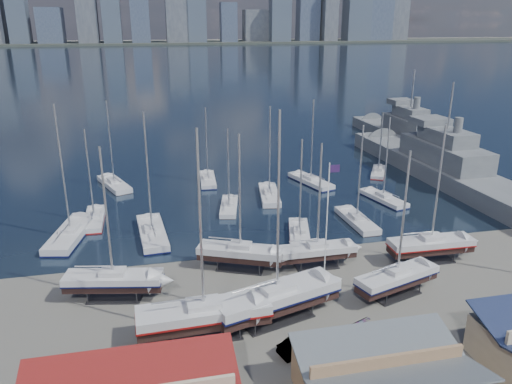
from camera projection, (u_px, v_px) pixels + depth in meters
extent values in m
plane|color=#605E59|center=(314.00, 292.00, 51.57)|extent=(1400.00, 1400.00, 0.00)
cube|color=#182137|center=(166.00, 61.00, 337.63)|extent=(1400.00, 600.00, 0.40)
cube|color=#2D332D|center=(155.00, 43.00, 577.10)|extent=(1400.00, 80.00, 2.20)
cube|color=#3D4756|center=(18.00, 16.00, 531.51)|extent=(19.55, 21.83, 55.97)
cube|color=#475166|center=(51.00, 25.00, 546.66)|extent=(26.03, 30.49, 37.14)
cube|color=#595E66|center=(85.00, 1.00, 535.88)|extent=(21.60, 16.58, 87.63)
cube|color=#3D4756|center=(111.00, 11.00, 545.70)|extent=(19.42, 28.42, 67.60)
cube|color=#475166|center=(140.00, 17.00, 557.07)|extent=(20.24, 23.80, 54.09)
cube|color=#595E66|center=(177.00, 17.00, 562.40)|extent=(24.62, 19.72, 54.00)
cube|color=#3D4756|center=(196.00, 16.00, 564.90)|extent=(20.75, 17.93, 55.97)
cube|color=#475166|center=(228.00, 22.00, 572.91)|extent=(18.36, 16.25, 43.03)
cube|color=#595E66|center=(256.00, 25.00, 598.93)|extent=(28.49, 22.03, 35.69)
cube|color=#3D4756|center=(280.00, 20.00, 585.53)|extent=(23.34, 17.87, 49.11)
cube|color=#475166|center=(308.00, 8.00, 602.85)|extent=(25.35, 19.79, 75.95)
cube|color=#595E66|center=(328.00, 16.00, 604.61)|extent=(17.00, 27.45, 57.67)
cube|color=#475166|center=(378.00, 9.00, 624.64)|extent=(30.82, 28.37, 74.41)
cube|color=#595E66|center=(399.00, 8.00, 631.93)|extent=(21.74, 17.03, 77.48)
cube|color=slate|center=(388.00, 362.00, 35.65)|extent=(12.60, 8.40, 1.27)
cube|color=#2D2D33|center=(115.00, 298.00, 50.43)|extent=(5.69, 3.43, 0.16)
cube|color=black|center=(114.00, 284.00, 49.94)|extent=(9.92, 4.15, 0.77)
cube|color=#B1B2B6|center=(113.00, 278.00, 49.69)|extent=(10.00, 4.55, 0.77)
cube|color=#0B0F38|center=(114.00, 281.00, 49.80)|extent=(10.10, 4.60, 0.15)
cube|color=#B1B2B6|center=(113.00, 272.00, 49.48)|extent=(2.69, 2.07, 0.50)
cylinder|color=#B2B2B7|center=(106.00, 213.00, 47.43)|extent=(0.22, 0.22, 13.04)
cube|color=#2D2D33|center=(205.00, 335.00, 44.43)|extent=(6.52, 3.17, 0.16)
cube|color=black|center=(204.00, 320.00, 43.91)|extent=(11.77, 3.20, 0.93)
cube|color=#B1B2B6|center=(204.00, 311.00, 43.61)|extent=(11.79, 3.69, 0.93)
cube|color=maroon|center=(204.00, 315.00, 43.75)|extent=(11.91, 3.73, 0.19)
cube|color=#B1B2B6|center=(204.00, 304.00, 43.37)|extent=(2.99, 2.07, 0.50)
cylinder|color=#B2B2B7|center=(200.00, 223.00, 40.87)|extent=(0.22, 0.22, 15.76)
cube|color=#2D2D33|center=(241.00, 268.00, 56.36)|extent=(5.77, 4.32, 0.16)
cube|color=black|center=(240.00, 256.00, 55.87)|extent=(9.64, 5.93, 0.76)
cube|color=#B1B2B6|center=(240.00, 250.00, 55.62)|extent=(9.80, 6.29, 0.76)
cube|color=#B1B2B6|center=(240.00, 245.00, 55.41)|extent=(2.83, 2.43, 0.50)
cylinder|color=#B2B2B7|center=(240.00, 193.00, 53.39)|extent=(0.22, 0.22, 12.87)
cube|color=#2D2D33|center=(277.00, 318.00, 47.00)|extent=(7.37, 4.93, 0.16)
cube|color=black|center=(277.00, 303.00, 46.47)|extent=(12.62, 6.36, 0.98)
cube|color=#B1B2B6|center=(277.00, 294.00, 46.15)|extent=(12.77, 6.86, 0.98)
cube|color=#0B0F38|center=(277.00, 298.00, 46.30)|extent=(12.90, 6.93, 0.20)
cube|color=#B1B2B6|center=(277.00, 287.00, 45.90)|extent=(3.54, 2.87, 0.50)
cylinder|color=#B2B2B7|center=(278.00, 205.00, 43.27)|extent=(0.22, 0.22, 16.60)
cube|color=#2D2D33|center=(316.00, 266.00, 56.88)|extent=(4.86, 2.27, 0.16)
cube|color=black|center=(317.00, 254.00, 56.40)|extent=(8.81, 2.20, 0.70)
cube|color=#B1B2B6|center=(317.00, 249.00, 56.17)|extent=(8.81, 2.57, 0.70)
cube|color=#B1B2B6|center=(317.00, 244.00, 55.97)|extent=(2.21, 1.50, 0.50)
cylinder|color=#B2B2B7|center=(319.00, 196.00, 54.12)|extent=(0.22, 0.22, 11.86)
cube|color=#2D2D33|center=(395.00, 294.00, 51.03)|extent=(5.58, 3.78, 0.16)
cube|color=black|center=(397.00, 281.00, 50.54)|extent=(9.53, 4.92, 0.74)
cube|color=#B1B2B6|center=(397.00, 275.00, 50.29)|extent=(9.65, 5.29, 0.74)
cube|color=#0B0F38|center=(397.00, 278.00, 50.41)|extent=(9.74, 5.35, 0.15)
cube|color=#B1B2B6|center=(398.00, 269.00, 50.09)|extent=(2.69, 2.19, 0.50)
cylinder|color=#B2B2B7|center=(404.00, 214.00, 48.12)|extent=(0.22, 0.22, 12.55)
cube|color=#2D2D33|center=(429.00, 260.00, 58.33)|extent=(5.49, 2.60, 0.16)
cube|color=black|center=(430.00, 248.00, 57.83)|extent=(9.93, 2.55, 0.79)
cube|color=#B1B2B6|center=(431.00, 242.00, 57.57)|extent=(9.94, 2.96, 0.79)
cube|color=maroon|center=(431.00, 245.00, 57.69)|extent=(10.04, 2.99, 0.16)
cube|color=#B1B2B6|center=(432.00, 237.00, 57.36)|extent=(2.50, 1.71, 0.50)
cylinder|color=#B2B2B7|center=(439.00, 184.00, 55.26)|extent=(0.22, 0.22, 13.35)
cube|color=black|center=(72.00, 240.00, 64.63)|extent=(5.18, 12.31, 0.96)
cube|color=#B1B2B6|center=(71.00, 233.00, 64.32)|extent=(5.67, 12.41, 0.96)
cube|color=#0B0F38|center=(71.00, 236.00, 64.46)|extent=(5.73, 12.53, 0.19)
cube|color=#B1B2B6|center=(70.00, 228.00, 64.08)|extent=(2.57, 3.34, 0.50)
cylinder|color=#B2B2B7|center=(62.00, 169.00, 61.51)|extent=(0.22, 0.22, 16.17)
cube|color=black|center=(95.00, 224.00, 69.57)|extent=(2.19, 9.12, 0.73)
cube|color=#B1B2B6|center=(94.00, 219.00, 69.33)|extent=(2.57, 9.12, 0.73)
cube|color=maroon|center=(95.00, 221.00, 69.44)|extent=(2.60, 9.22, 0.15)
cube|color=#B1B2B6|center=(94.00, 215.00, 69.13)|extent=(1.54, 2.28, 0.50)
cylinder|color=#B2B2B7|center=(89.00, 174.00, 67.20)|extent=(0.22, 0.22, 12.31)
cube|color=black|center=(115.00, 188.00, 84.15)|extent=(5.86, 10.28, 0.81)
cube|color=#B1B2B6|center=(114.00, 184.00, 83.89)|extent=(6.26, 10.43, 0.81)
cube|color=#B1B2B6|center=(114.00, 180.00, 83.67)|extent=(2.49, 2.96, 0.50)
cylinder|color=#B2B2B7|center=(110.00, 142.00, 81.53)|extent=(0.22, 0.22, 13.62)
cube|color=black|center=(153.00, 239.00, 64.87)|extent=(3.58, 11.48, 0.90)
cube|color=#B1B2B6|center=(152.00, 233.00, 64.58)|extent=(4.05, 11.51, 0.90)
cube|color=#0B0F38|center=(152.00, 235.00, 64.71)|extent=(4.09, 11.63, 0.18)
cube|color=#B1B2B6|center=(152.00, 228.00, 64.35)|extent=(2.12, 2.97, 0.50)
cylinder|color=#B2B2B7|center=(148.00, 173.00, 61.93)|extent=(0.22, 0.22, 15.25)
cube|color=black|center=(229.00, 211.00, 74.24)|extent=(3.76, 8.68, 0.68)
cube|color=#B1B2B6|center=(229.00, 206.00, 74.01)|extent=(4.10, 8.76, 0.68)
cube|color=#B1B2B6|center=(229.00, 203.00, 73.82)|extent=(1.84, 2.37, 0.50)
cylinder|color=#B2B2B7|center=(228.00, 167.00, 72.04)|extent=(0.22, 0.22, 11.41)
cube|color=black|center=(208.00, 184.00, 86.56)|extent=(2.81, 9.11, 0.72)
cube|color=#B1B2B6|center=(208.00, 180.00, 86.32)|extent=(3.18, 9.14, 0.72)
cube|color=#0B0F38|center=(208.00, 181.00, 86.43)|extent=(3.22, 9.23, 0.14)
cube|color=#B1B2B6|center=(208.00, 176.00, 86.12)|extent=(1.67, 2.35, 0.50)
cylinder|color=#B2B2B7|center=(207.00, 143.00, 84.22)|extent=(0.22, 0.22, 12.12)
cube|color=black|center=(299.00, 238.00, 64.84)|extent=(4.33, 9.23, 0.72)
cube|color=#B1B2B6|center=(299.00, 233.00, 64.61)|extent=(4.70, 9.32, 0.72)
cube|color=maroon|center=(299.00, 236.00, 64.71)|extent=(4.75, 9.42, 0.14)
cube|color=#B1B2B6|center=(299.00, 229.00, 64.41)|extent=(2.03, 2.55, 0.50)
cylinder|color=#B2B2B7|center=(301.00, 186.00, 62.50)|extent=(0.22, 0.22, 12.12)
cube|color=black|center=(269.00, 199.00, 79.01)|extent=(3.93, 10.30, 0.80)
cube|color=#B1B2B6|center=(269.00, 195.00, 78.75)|extent=(4.34, 10.37, 0.80)
cube|color=#B1B2B6|center=(269.00, 191.00, 78.54)|extent=(2.06, 2.74, 0.50)
cylinder|color=#B2B2B7|center=(270.00, 150.00, 76.40)|extent=(0.22, 0.22, 13.57)
cube|color=black|center=(310.00, 185.00, 85.80)|extent=(5.30, 10.24, 0.80)
cube|color=#B1B2B6|center=(311.00, 181.00, 85.54)|extent=(5.70, 10.36, 0.80)
cube|color=#0B0F38|center=(311.00, 183.00, 85.66)|extent=(5.76, 10.47, 0.16)
cube|color=#B1B2B6|center=(311.00, 177.00, 85.33)|extent=(2.36, 2.89, 0.50)
cylinder|color=#B2B2B7|center=(312.00, 140.00, 83.21)|extent=(0.22, 0.22, 13.48)
cube|color=black|center=(356.00, 225.00, 69.12)|extent=(2.62, 9.61, 0.76)
cube|color=#B1B2B6|center=(357.00, 220.00, 68.87)|extent=(3.02, 9.63, 0.76)
cube|color=#B1B2B6|center=(357.00, 216.00, 68.66)|extent=(1.69, 2.44, 0.50)
cylinder|color=#B2B2B7|center=(360.00, 173.00, 66.64)|extent=(0.22, 0.22, 12.87)
cube|color=black|center=(383.00, 202.00, 77.59)|extent=(4.28, 9.36, 0.73)
cube|color=#B1B2B6|center=(383.00, 198.00, 77.35)|extent=(4.65, 9.46, 0.73)
cube|color=#0B0F38|center=(383.00, 200.00, 77.46)|extent=(4.70, 9.55, 0.15)
cube|color=#B1B2B6|center=(383.00, 194.00, 77.15)|extent=(2.03, 2.58, 0.50)
cylinder|color=#B2B2B7|center=(387.00, 158.00, 75.22)|extent=(0.22, 0.22, 12.30)
cube|color=black|center=(378.00, 175.00, 91.04)|extent=(5.41, 7.74, 0.63)
cube|color=#B1B2B6|center=(378.00, 172.00, 90.84)|extent=(5.70, 7.90, 0.63)
cube|color=maroon|center=(378.00, 173.00, 90.93)|extent=(5.75, 7.98, 0.13)
cube|color=#B1B2B6|center=(379.00, 169.00, 90.65)|extent=(2.09, 2.34, 0.50)
cylinder|color=#B2B2B7|center=(381.00, 142.00, 89.01)|extent=(0.22, 0.22, 10.55)
cube|color=slate|center=(442.00, 176.00, 88.21)|extent=(10.73, 52.99, 4.74)
cube|color=slate|center=(445.00, 153.00, 86.84)|extent=(7.54, 18.71, 3.60)
cube|color=slate|center=(447.00, 136.00, 85.86)|extent=(5.51, 10.75, 2.40)
cube|color=slate|center=(430.00, 121.00, 90.11)|extent=(6.12, 5.52, 1.20)
cylinder|color=#B2B2B7|center=(451.00, 106.00, 84.16)|extent=(0.30, 0.30, 8.00)
cube|color=slate|center=(407.00, 143.00, 112.41)|extent=(7.71, 44.85, 4.03)
cube|color=slate|center=(409.00, 126.00, 111.16)|extent=(5.92, 15.74, 3.60)
cube|color=slate|center=(410.00, 112.00, 110.18)|extent=(4.41, 9.01, 2.40)
cube|color=slate|center=(401.00, 102.00, 113.75)|extent=(5.07, 4.54, 1.20)
cylinder|color=#B2B2B7|center=(413.00, 89.00, 108.48)|extent=(0.30, 0.30, 8.00)
imported|color=gray|center=(168.00, 364.00, 39.83)|extent=(2.37, 4.15, 1.33)
imported|color=gray|center=(304.00, 345.00, 42.01)|extent=(4.85, 2.87, 1.51)
imported|color=gray|center=(402.00, 350.00, 41.51)|extent=(2.97, 5.17, 1.36)
imported|color=gray|center=(384.00, 343.00, 42.21)|extent=(4.29, 5.99, 1.61)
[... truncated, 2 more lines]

